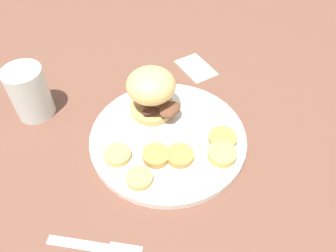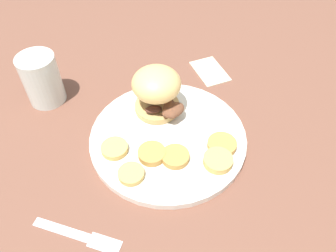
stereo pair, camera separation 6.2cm
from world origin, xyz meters
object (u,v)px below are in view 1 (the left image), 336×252
(sandwich, at_px, (153,91))
(fork, at_px, (96,247))
(dinner_plate, at_px, (168,137))
(drinking_glass, at_px, (29,92))

(sandwich, relative_size, fork, 0.78)
(sandwich, height_order, fork, sandwich)
(dinner_plate, xyz_separation_m, fork, (-0.24, 0.03, -0.01))
(dinner_plate, distance_m, drinking_glass, 0.30)
(drinking_glass, bearing_deg, dinner_plate, -84.18)
(drinking_glass, bearing_deg, sandwich, -71.62)
(sandwich, distance_m, fork, 0.30)
(sandwich, distance_m, drinking_glass, 0.25)
(fork, bearing_deg, sandwich, 5.23)
(fork, bearing_deg, drinking_glass, 51.29)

